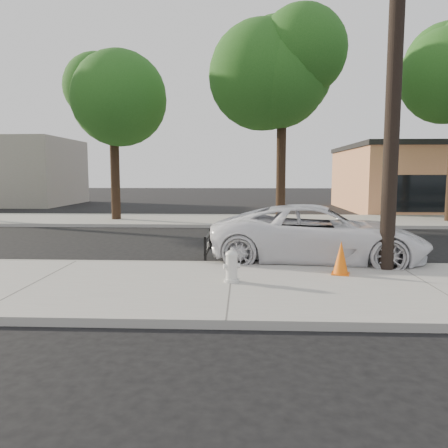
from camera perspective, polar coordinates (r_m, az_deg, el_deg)
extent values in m
plane|color=black|center=(13.10, 1.41, -3.79)|extent=(120.00, 120.00, 0.00)
cube|color=gray|center=(8.89, 0.83, -8.30)|extent=(90.00, 4.40, 0.15)
cube|color=gray|center=(21.51, 1.88, 0.48)|extent=(90.00, 5.00, 0.15)
cube|color=#9E9B93|center=(11.03, 1.18, -5.37)|extent=(90.00, 0.12, 0.16)
cylinder|color=black|center=(10.96, 21.37, 18.21)|extent=(0.34, 0.34, 9.00)
cylinder|color=black|center=(22.00, -14.03, 6.16)|extent=(0.44, 0.44, 4.25)
sphere|color=#1B4B15|center=(22.27, -14.29, 15.27)|extent=(4.20, 4.20, 4.20)
sphere|color=#1B4B15|center=(21.92, -13.23, 18.42)|extent=(3.36, 3.36, 3.36)
cylinder|color=black|center=(20.76, 7.45, 6.98)|extent=(0.44, 0.44, 4.75)
sphere|color=#1B4B15|center=(21.17, 7.62, 17.80)|extent=(4.80, 4.80, 4.80)
sphere|color=#1B4B15|center=(21.06, 9.66, 21.40)|extent=(3.84, 3.84, 3.84)
imported|color=white|center=(11.80, 12.14, -1.29)|extent=(5.83, 3.19, 1.55)
cylinder|color=silver|center=(9.04, 1.00, -7.37)|extent=(0.32, 0.32, 0.06)
cylinder|color=silver|center=(8.98, 1.00, -5.86)|extent=(0.24, 0.24, 0.55)
ellipsoid|color=silver|center=(8.92, 1.01, -4.02)|extent=(0.26, 0.26, 0.18)
cylinder|color=silver|center=(8.97, 1.00, -5.52)|extent=(0.36, 0.20, 0.11)
cylinder|color=silver|center=(8.97, 1.00, -5.52)|extent=(0.18, 0.21, 0.14)
cube|color=orange|center=(10.05, 14.96, -6.28)|extent=(0.47, 0.47, 0.02)
cone|color=orange|center=(9.98, 15.02, -4.25)|extent=(0.42, 0.42, 0.75)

